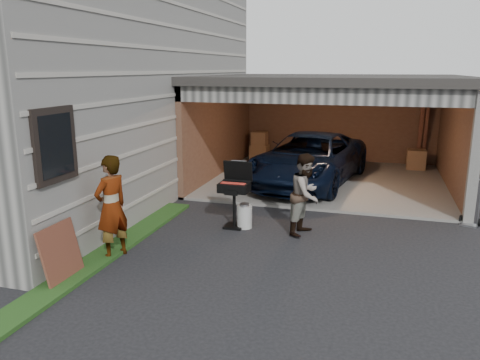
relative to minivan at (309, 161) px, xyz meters
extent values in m
plane|color=black|center=(-0.30, -5.82, -0.67)|extent=(80.00, 80.00, 0.00)
cube|color=#474744|center=(-6.30, -1.82, 2.08)|extent=(7.00, 11.00, 5.50)
cube|color=#193814|center=(-2.55, -6.82, -0.64)|extent=(0.50, 8.00, 0.06)
cube|color=#605E59|center=(0.45, 0.68, -0.64)|extent=(6.50, 6.00, 0.06)
cube|color=#4F3125|center=(0.45, 3.61, 0.68)|extent=(6.50, 0.15, 2.70)
cube|color=#4F3125|center=(3.63, 0.68, 0.68)|extent=(0.15, 6.00, 2.70)
cube|color=#4F3125|center=(-2.72, 0.68, 0.68)|extent=(0.15, 6.00, 2.70)
cube|color=#2D2B28|center=(0.45, 0.68, 2.13)|extent=(6.80, 6.30, 0.20)
cube|color=#474744|center=(0.45, -2.24, 1.85)|extent=(6.50, 0.16, 0.36)
cube|color=silver|center=(0.45, -1.02, 1.95)|extent=(6.00, 2.40, 0.06)
cube|color=#474744|center=(3.60, -2.27, 0.68)|extent=(0.20, 0.18, 2.70)
cube|color=brown|center=(-2.10, 2.88, -0.36)|extent=(0.60, 0.50, 0.50)
cube|color=brown|center=(-2.10, 2.88, 0.12)|extent=(0.50, 0.45, 0.45)
cube|color=brown|center=(2.90, 2.78, -0.31)|extent=(0.55, 0.50, 0.60)
cube|color=#582C1E|center=(3.08, 3.38, 0.53)|extent=(0.24, 0.43, 2.20)
imported|color=black|center=(0.00, 0.00, 0.00)|extent=(3.00, 5.13, 1.34)
imported|color=#A8B5D4|center=(-2.40, -5.84, 0.20)|extent=(0.59, 0.73, 1.73)
imported|color=#43241A|center=(0.50, -3.79, 0.11)|extent=(0.77, 0.89, 1.55)
cube|color=black|center=(-0.90, -3.85, -0.65)|extent=(0.37, 0.37, 0.04)
cylinder|color=black|center=(-0.90, -3.85, -0.27)|extent=(0.06, 0.06, 0.74)
cube|color=black|center=(-0.90, -3.85, 0.15)|extent=(0.58, 0.41, 0.18)
cube|color=#59595B|center=(-0.90, -3.85, 0.23)|extent=(0.53, 0.35, 0.01)
cube|color=black|center=(-0.90, -3.59, 0.43)|extent=(0.58, 0.11, 0.41)
cylinder|color=silver|center=(-0.70, -3.81, -0.45)|extent=(0.33, 0.33, 0.45)
cube|color=#582C1E|center=(-2.64, -6.87, -0.24)|extent=(0.22, 0.79, 0.87)
cube|color=gray|center=(3.60, -2.42, -0.65)|extent=(0.37, 0.30, 0.04)
cylinder|color=black|center=(3.47, -2.25, -0.59)|extent=(0.09, 0.16, 0.16)
cylinder|color=black|center=(3.81, -2.38, -0.59)|extent=(0.09, 0.16, 0.16)
cylinder|color=gray|center=(3.51, -2.27, -0.17)|extent=(0.03, 0.03, 0.95)
cylinder|color=gray|center=(3.77, -2.36, -0.17)|extent=(0.03, 0.03, 0.95)
cylinder|color=gray|center=(3.64, -2.31, 0.28)|extent=(0.26, 0.12, 0.03)
camera|label=1|loc=(1.74, -12.30, 2.42)|focal=35.00mm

